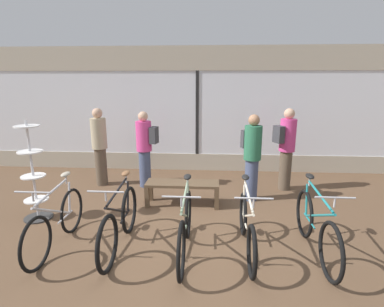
% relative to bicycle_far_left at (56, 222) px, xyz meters
% --- Properties ---
extents(ground_plane, '(24.00, 24.00, 0.00)m').
position_rel_bicycle_far_left_xyz_m(ground_plane, '(1.81, 0.39, -0.39)').
color(ground_plane, brown).
extents(shop_back_wall, '(12.00, 0.08, 3.20)m').
position_rel_bicycle_far_left_xyz_m(shop_back_wall, '(1.81, 4.01, 1.24)').
color(shop_back_wall, '#B2A893').
rests_on(shop_back_wall, ground_plane).
extents(bicycle_far_left, '(0.46, 1.70, 1.04)m').
position_rel_bicycle_far_left_xyz_m(bicycle_far_left, '(0.00, 0.00, 0.00)').
color(bicycle_far_left, black).
rests_on(bicycle_far_left, ground_plane).
extents(bicycle_left, '(0.46, 1.75, 1.05)m').
position_rel_bicycle_far_left_xyz_m(bicycle_left, '(0.91, 0.04, 0.01)').
color(bicycle_left, black).
rests_on(bicycle_left, ground_plane).
extents(bicycle_center, '(0.46, 1.75, 1.05)m').
position_rel_bicycle_far_left_xyz_m(bicycle_center, '(1.85, -0.05, 0.01)').
color(bicycle_center, black).
rests_on(bicycle_center, ground_plane).
extents(bicycle_right, '(0.46, 1.73, 1.01)m').
position_rel_bicycle_far_left_xyz_m(bicycle_right, '(2.71, 0.07, -0.02)').
color(bicycle_right, black).
rests_on(bicycle_right, ground_plane).
extents(bicycle_far_right, '(0.46, 1.80, 1.05)m').
position_rel_bicycle_far_left_xyz_m(bicycle_far_right, '(3.65, 0.07, 0.01)').
color(bicycle_far_right, black).
rests_on(bicycle_far_right, ground_plane).
extents(accessory_rack, '(0.48, 0.48, 1.74)m').
position_rel_bicycle_far_left_xyz_m(accessory_rack, '(-0.83, 0.88, 0.32)').
color(accessory_rack, '#333333').
rests_on(accessory_rack, ground_plane).
extents(display_bench, '(1.40, 0.44, 0.46)m').
position_rel_bicycle_far_left_xyz_m(display_bench, '(1.65, 1.65, -0.02)').
color(display_bench, brown).
rests_on(display_bench, ground_plane).
extents(customer_near_rack, '(0.44, 0.55, 1.73)m').
position_rel_bicycle_far_left_xyz_m(customer_near_rack, '(2.99, 2.02, 0.54)').
color(customer_near_rack, '#424C6B').
rests_on(customer_near_rack, ground_plane).
extents(customer_by_window, '(0.41, 0.41, 1.77)m').
position_rel_bicycle_far_left_xyz_m(customer_by_window, '(-0.34, 2.69, 0.54)').
color(customer_by_window, brown).
rests_on(customer_by_window, ground_plane).
extents(customer_mid_floor, '(0.56, 0.47, 1.79)m').
position_rel_bicycle_far_left_xyz_m(customer_mid_floor, '(3.81, 2.65, 0.58)').
color(customer_mid_floor, brown).
rests_on(customer_mid_floor, ground_plane).
extents(customer_near_bench, '(0.52, 0.39, 1.71)m').
position_rel_bicycle_far_left_xyz_m(customer_near_bench, '(0.71, 2.64, 0.53)').
color(customer_near_bench, '#424C6B').
rests_on(customer_near_bench, ground_plane).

